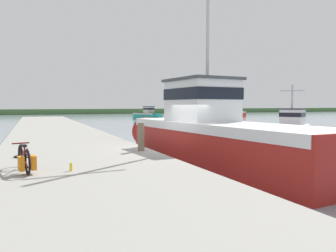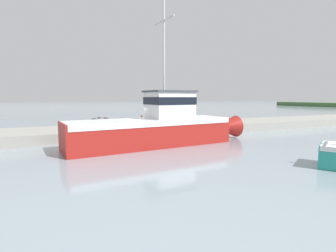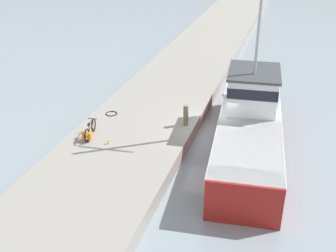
{
  "view_description": "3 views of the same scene",
  "coord_description": "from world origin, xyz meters",
  "px_view_note": "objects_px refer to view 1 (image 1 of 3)",
  "views": [
    {
      "loc": [
        -5.19,
        -12.01,
        2.49
      ],
      "look_at": [
        -0.89,
        -1.66,
        1.77
      ],
      "focal_mm": 35.0,
      "sensor_mm": 36.0,
      "label": 1
    },
    {
      "loc": [
        17.83,
        -6.7,
        3.2
      ],
      "look_at": [
        0.48,
        1.2,
        1.1
      ],
      "focal_mm": 28.0,
      "sensor_mm": 36.0,
      "label": 2
    },
    {
      "loc": [
        3.42,
        -18.56,
        10.3
      ],
      "look_at": [
        -1.64,
        -2.28,
        1.67
      ],
      "focal_mm": 45.0,
      "sensor_mm": 36.0,
      "label": 3
    }
  ],
  "objects_px": {
    "fishing_boat_main": "(211,133)",
    "water_bottle_by_bike": "(71,167)",
    "boat_white_moored": "(291,128)",
    "bicycle_touring": "(25,160)",
    "boat_green_anchored": "(147,115)",
    "mooring_post": "(141,137)",
    "boat_orange_near": "(234,113)"
  },
  "relations": [
    {
      "from": "fishing_boat_main",
      "to": "water_bottle_by_bike",
      "type": "distance_m",
      "value": 6.83
    },
    {
      "from": "fishing_boat_main",
      "to": "boat_white_moored",
      "type": "height_order",
      "value": "fishing_boat_main"
    },
    {
      "from": "fishing_boat_main",
      "to": "bicycle_touring",
      "type": "relative_size",
      "value": 7.67
    },
    {
      "from": "fishing_boat_main",
      "to": "bicycle_touring",
      "type": "xyz_separation_m",
      "value": [
        -7.17,
        -2.85,
        -0.25
      ]
    },
    {
      "from": "boat_green_anchored",
      "to": "water_bottle_by_bike",
      "type": "distance_m",
      "value": 47.23
    },
    {
      "from": "mooring_post",
      "to": "boat_white_moored",
      "type": "bearing_deg",
      "value": 25.34
    },
    {
      "from": "boat_orange_near",
      "to": "mooring_post",
      "type": "distance_m",
      "value": 55.03
    },
    {
      "from": "boat_white_moored",
      "to": "mooring_post",
      "type": "distance_m",
      "value": 14.65
    },
    {
      "from": "fishing_boat_main",
      "to": "boat_green_anchored",
      "type": "xyz_separation_m",
      "value": [
        11.21,
        40.83,
        -0.5
      ]
    },
    {
      "from": "water_bottle_by_bike",
      "to": "bicycle_touring",
      "type": "bearing_deg",
      "value": 166.08
    },
    {
      "from": "boat_orange_near",
      "to": "mooring_post",
      "type": "height_order",
      "value": "boat_orange_near"
    },
    {
      "from": "boat_white_moored",
      "to": "water_bottle_by_bike",
      "type": "bearing_deg",
      "value": -91.19
    },
    {
      "from": "mooring_post",
      "to": "boat_orange_near",
      "type": "bearing_deg",
      "value": 52.39
    },
    {
      "from": "boat_white_moored",
      "to": "water_bottle_by_bike",
      "type": "distance_m",
      "value": 18.58
    },
    {
      "from": "boat_orange_near",
      "to": "bicycle_touring",
      "type": "xyz_separation_m",
      "value": [
        -37.6,
        -46.26,
        0.25
      ]
    },
    {
      "from": "boat_white_moored",
      "to": "boat_green_anchored",
      "type": "relative_size",
      "value": 0.85
    },
    {
      "from": "boat_white_moored",
      "to": "boat_green_anchored",
      "type": "xyz_separation_m",
      "value": [
        1.13,
        34.74,
        -0.01
      ]
    },
    {
      "from": "fishing_boat_main",
      "to": "mooring_post",
      "type": "distance_m",
      "value": 3.16
    },
    {
      "from": "bicycle_touring",
      "to": "mooring_post",
      "type": "height_order",
      "value": "mooring_post"
    },
    {
      "from": "fishing_boat_main",
      "to": "bicycle_touring",
      "type": "bearing_deg",
      "value": -163.83
    },
    {
      "from": "boat_orange_near",
      "to": "boat_green_anchored",
      "type": "height_order",
      "value": "boat_orange_near"
    },
    {
      "from": "boat_orange_near",
      "to": "bicycle_touring",
      "type": "height_order",
      "value": "boat_orange_near"
    },
    {
      "from": "fishing_boat_main",
      "to": "boat_orange_near",
      "type": "bearing_deg",
      "value": 49.52
    },
    {
      "from": "fishing_boat_main",
      "to": "bicycle_touring",
      "type": "distance_m",
      "value": 7.72
    },
    {
      "from": "water_bottle_by_bike",
      "to": "boat_orange_near",
      "type": "bearing_deg",
      "value": 51.91
    },
    {
      "from": "mooring_post",
      "to": "water_bottle_by_bike",
      "type": "distance_m",
      "value": 4.16
    },
    {
      "from": "fishing_boat_main",
      "to": "mooring_post",
      "type": "bearing_deg",
      "value": 177.66
    },
    {
      "from": "water_bottle_by_bike",
      "to": "boat_green_anchored",
      "type": "bearing_deg",
      "value": 68.56
    },
    {
      "from": "boat_green_anchored",
      "to": "mooring_post",
      "type": "xyz_separation_m",
      "value": [
        -14.37,
        -41.01,
        0.47
      ]
    },
    {
      "from": "fishing_boat_main",
      "to": "water_bottle_by_bike",
      "type": "height_order",
      "value": "fishing_boat_main"
    },
    {
      "from": "boat_green_anchored",
      "to": "water_bottle_by_bike",
      "type": "xyz_separation_m",
      "value": [
        -17.27,
        -43.96,
        0.04
      ]
    },
    {
      "from": "boat_white_moored",
      "to": "mooring_post",
      "type": "relative_size",
      "value": 4.82
    }
  ]
}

